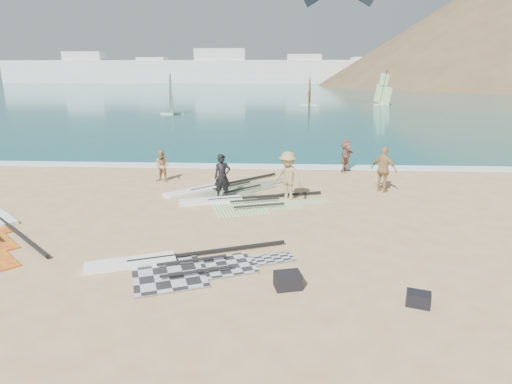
{
  "coord_description": "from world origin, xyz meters",
  "views": [
    {
      "loc": [
        1.28,
        -10.27,
        5.13
      ],
      "look_at": [
        0.53,
        4.0,
        1.0
      ],
      "focal_mm": 30.0,
      "sensor_mm": 36.0,
      "label": 1
    }
  ],
  "objects_px": {
    "gear_bag_far": "(418,299)",
    "beachgoer_mid": "(288,177)",
    "beachgoer_left": "(162,166)",
    "person_wetsuit": "(222,177)",
    "rig_grey": "(175,265)",
    "beachgoer_right": "(346,156)",
    "rig_orange": "(222,189)",
    "beachgoer_back": "(384,170)",
    "gear_bag_near": "(288,280)",
    "rig_green": "(243,203)"
  },
  "relations": [
    {
      "from": "gear_bag_far",
      "to": "beachgoer_mid",
      "type": "height_order",
      "value": "beachgoer_mid"
    },
    {
      "from": "beachgoer_left",
      "to": "person_wetsuit",
      "type": "bearing_deg",
      "value": -24.72
    },
    {
      "from": "rig_grey",
      "to": "person_wetsuit",
      "type": "bearing_deg",
      "value": 64.32
    },
    {
      "from": "person_wetsuit",
      "to": "beachgoer_mid",
      "type": "bearing_deg",
      "value": -19.35
    },
    {
      "from": "person_wetsuit",
      "to": "beachgoer_right",
      "type": "bearing_deg",
      "value": 25.16
    },
    {
      "from": "rig_orange",
      "to": "beachgoer_right",
      "type": "bearing_deg",
      "value": -9.48
    },
    {
      "from": "rig_grey",
      "to": "beachgoer_right",
      "type": "relative_size",
      "value": 3.42
    },
    {
      "from": "rig_orange",
      "to": "beachgoer_right",
      "type": "relative_size",
      "value": 3.24
    },
    {
      "from": "beachgoer_back",
      "to": "beachgoer_mid",
      "type": "bearing_deg",
      "value": 60.22
    },
    {
      "from": "gear_bag_near",
      "to": "gear_bag_far",
      "type": "relative_size",
      "value": 1.19
    },
    {
      "from": "beachgoer_left",
      "to": "beachgoer_back",
      "type": "height_order",
      "value": "beachgoer_back"
    },
    {
      "from": "rig_grey",
      "to": "rig_green",
      "type": "bearing_deg",
      "value": 55.22
    },
    {
      "from": "gear_bag_near",
      "to": "person_wetsuit",
      "type": "distance_m",
      "value": 7.74
    },
    {
      "from": "rig_grey",
      "to": "gear_bag_near",
      "type": "relative_size",
      "value": 9.14
    },
    {
      "from": "beachgoer_left",
      "to": "beachgoer_back",
      "type": "bearing_deg",
      "value": 7.84
    },
    {
      "from": "beachgoer_right",
      "to": "beachgoer_left",
      "type": "bearing_deg",
      "value": 125.87
    },
    {
      "from": "rig_green",
      "to": "beachgoer_back",
      "type": "relative_size",
      "value": 3.05
    },
    {
      "from": "rig_green",
      "to": "person_wetsuit",
      "type": "relative_size",
      "value": 3.25
    },
    {
      "from": "beachgoer_left",
      "to": "gear_bag_far",
      "type": "bearing_deg",
      "value": -35.94
    },
    {
      "from": "gear_bag_far",
      "to": "rig_orange",
      "type": "bearing_deg",
      "value": 121.43
    },
    {
      "from": "rig_grey",
      "to": "beachgoer_right",
      "type": "height_order",
      "value": "beachgoer_right"
    },
    {
      "from": "beachgoer_right",
      "to": "rig_green",
      "type": "bearing_deg",
      "value": 160.23
    },
    {
      "from": "gear_bag_far",
      "to": "beachgoer_left",
      "type": "distance_m",
      "value": 13.63
    },
    {
      "from": "gear_bag_near",
      "to": "beachgoer_back",
      "type": "relative_size",
      "value": 0.32
    },
    {
      "from": "gear_bag_near",
      "to": "beachgoer_left",
      "type": "relative_size",
      "value": 0.42
    },
    {
      "from": "gear_bag_far",
      "to": "beachgoer_mid",
      "type": "bearing_deg",
      "value": 109.74
    },
    {
      "from": "gear_bag_near",
      "to": "beachgoer_left",
      "type": "bearing_deg",
      "value": 119.89
    },
    {
      "from": "gear_bag_near",
      "to": "beachgoer_mid",
      "type": "xyz_separation_m",
      "value": [
        0.12,
        7.16,
        0.81
      ]
    },
    {
      "from": "beachgoer_left",
      "to": "beachgoer_mid",
      "type": "height_order",
      "value": "beachgoer_mid"
    },
    {
      "from": "beachgoer_mid",
      "to": "rig_orange",
      "type": "bearing_deg",
      "value": -169.84
    },
    {
      "from": "gear_bag_near",
      "to": "gear_bag_far",
      "type": "bearing_deg",
      "value": -12.45
    },
    {
      "from": "beachgoer_right",
      "to": "gear_bag_near",
      "type": "bearing_deg",
      "value": -174.25
    },
    {
      "from": "rig_orange",
      "to": "gear_bag_far",
      "type": "xyz_separation_m",
      "value": [
        5.62,
        -9.2,
        0.11
      ]
    },
    {
      "from": "gear_bag_far",
      "to": "gear_bag_near",
      "type": "bearing_deg",
      "value": 167.55
    },
    {
      "from": "rig_grey",
      "to": "beachgoer_mid",
      "type": "xyz_separation_m",
      "value": [
        3.13,
        6.16,
        0.96
      ]
    },
    {
      "from": "rig_grey",
      "to": "person_wetsuit",
      "type": "height_order",
      "value": "person_wetsuit"
    },
    {
      "from": "person_wetsuit",
      "to": "beachgoer_back",
      "type": "bearing_deg",
      "value": -5.02
    },
    {
      "from": "rig_green",
      "to": "beachgoer_left",
      "type": "height_order",
      "value": "beachgoer_left"
    },
    {
      "from": "beachgoer_back",
      "to": "rig_grey",
      "type": "bearing_deg",
      "value": 86.61
    },
    {
      "from": "rig_grey",
      "to": "rig_green",
      "type": "height_order",
      "value": "rig_green"
    },
    {
      "from": "rig_grey",
      "to": "beachgoer_back",
      "type": "height_order",
      "value": "beachgoer_back"
    },
    {
      "from": "rig_green",
      "to": "beachgoer_right",
      "type": "distance_m",
      "value": 7.58
    },
    {
      "from": "gear_bag_far",
      "to": "beachgoer_mid",
      "type": "distance_m",
      "value": 8.34
    },
    {
      "from": "person_wetsuit",
      "to": "beachgoer_right",
      "type": "height_order",
      "value": "person_wetsuit"
    },
    {
      "from": "gear_bag_near",
      "to": "beachgoer_back",
      "type": "bearing_deg",
      "value": 63.97
    },
    {
      "from": "person_wetsuit",
      "to": "beachgoer_right",
      "type": "xyz_separation_m",
      "value": [
        5.7,
        5.12,
        -0.09
      ]
    },
    {
      "from": "rig_green",
      "to": "gear_bag_far",
      "type": "bearing_deg",
      "value": -74.83
    },
    {
      "from": "rig_grey",
      "to": "rig_green",
      "type": "relative_size",
      "value": 0.95
    },
    {
      "from": "rig_green",
      "to": "beachgoer_left",
      "type": "distance_m",
      "value": 5.25
    },
    {
      "from": "rig_green",
      "to": "beachgoer_back",
      "type": "bearing_deg",
      "value": 2.3
    }
  ]
}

